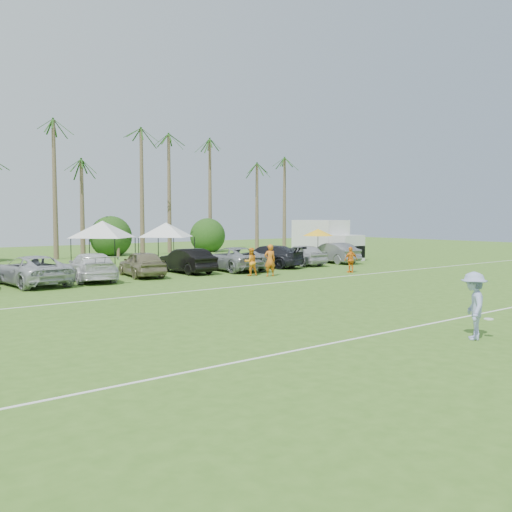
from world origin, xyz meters
TOP-DOWN VIEW (x-y plane):
  - ground at (0.00, 0.00)m, footprint 120.00×120.00m
  - field_lines at (0.00, 8.00)m, footprint 80.00×12.10m
  - palm_tree_5 at (0.00, 38.00)m, footprint 2.40×2.40m
  - palm_tree_6 at (4.00, 38.00)m, footprint 2.40×2.40m
  - palm_tree_7 at (8.00, 38.00)m, footprint 2.40×2.40m
  - palm_tree_8 at (13.00, 38.00)m, footprint 2.40×2.40m
  - palm_tree_9 at (18.00, 38.00)m, footprint 2.40×2.40m
  - palm_tree_10 at (23.00, 38.00)m, footprint 2.40×2.40m
  - palm_tree_11 at (27.00, 38.00)m, footprint 2.40×2.40m
  - bush_tree_2 at (6.00, 39.00)m, footprint 4.00×4.00m
  - bush_tree_3 at (16.00, 39.00)m, footprint 4.00×4.00m
  - sideline_player_a at (5.75, 16.79)m, footprint 0.80×0.66m
  - sideline_player_b at (5.08, 17.78)m, footprint 0.95×0.83m
  - sideline_player_c at (11.16, 15.29)m, footprint 1.02×0.60m
  - box_truck at (18.18, 24.28)m, footprint 2.57×6.33m
  - canopy_tent_left at (-0.63, 26.05)m, footprint 4.70×4.70m
  - canopy_tent_right at (4.59, 26.99)m, footprint 4.48×4.48m
  - market_umbrella at (14.89, 21.99)m, footprint 2.33×2.33m
  - frisbee_player at (-0.79, -0.16)m, footprint 1.45×1.35m
  - parked_car_2 at (-6.70, 21.05)m, footprint 2.92×5.71m
  - parked_car_3 at (-3.49, 21.13)m, footprint 3.15×5.63m
  - parked_car_4 at (-0.28, 21.33)m, footprint 2.54×4.77m
  - parked_car_5 at (2.93, 21.55)m, footprint 1.64×4.68m
  - parked_car_6 at (6.13, 21.06)m, footprint 3.08×5.77m
  - parked_car_7 at (9.34, 21.42)m, footprint 3.86×5.74m
  - parked_car_8 at (12.55, 21.33)m, footprint 2.39×4.73m
  - parked_car_9 at (15.76, 21.26)m, footprint 2.02×4.80m

SIDE VIEW (x-z plane):
  - ground at x=0.00m, z-range 0.00..0.00m
  - field_lines at x=0.00m, z-range 0.00..0.01m
  - parked_car_2 at x=-6.70m, z-range 0.00..1.54m
  - parked_car_3 at x=-3.49m, z-range 0.00..1.54m
  - parked_car_4 at x=-0.28m, z-range 0.00..1.54m
  - parked_car_5 at x=2.93m, z-range 0.00..1.54m
  - parked_car_6 at x=6.13m, z-range 0.00..1.54m
  - parked_car_7 at x=9.34m, z-range 0.00..1.54m
  - parked_car_8 at x=12.55m, z-range 0.00..1.54m
  - parked_car_9 at x=15.76m, z-range 0.00..1.54m
  - sideline_player_c at x=11.16m, z-range 0.00..1.63m
  - sideline_player_b at x=5.08m, z-range 0.00..1.67m
  - sideline_player_a at x=5.75m, z-range 0.00..1.90m
  - frisbee_player at x=-0.79m, z-range 0.00..1.96m
  - box_truck at x=18.18m, z-range 0.11..3.35m
  - bush_tree_2 at x=6.00m, z-range -0.20..3.80m
  - bush_tree_3 at x=16.00m, z-range -0.20..3.80m
  - market_umbrella at x=14.89m, z-range 1.03..3.63m
  - canopy_tent_right at x=4.59m, z-range 1.29..4.93m
  - canopy_tent_left at x=-0.63m, z-range 1.36..5.16m
  - palm_tree_8 at x=13.00m, z-range 3.03..11.93m
  - palm_tree_5 at x=0.00m, z-range 3.40..13.30m
  - palm_tree_9 at x=18.00m, z-range 3.40..13.30m
  - palm_tree_6 at x=4.00m, z-range 3.76..14.66m
  - palm_tree_10 at x=23.00m, z-range 3.76..14.66m
  - palm_tree_7 at x=8.00m, z-range 4.11..16.01m
  - palm_tree_11 at x=27.00m, z-range 4.11..16.01m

